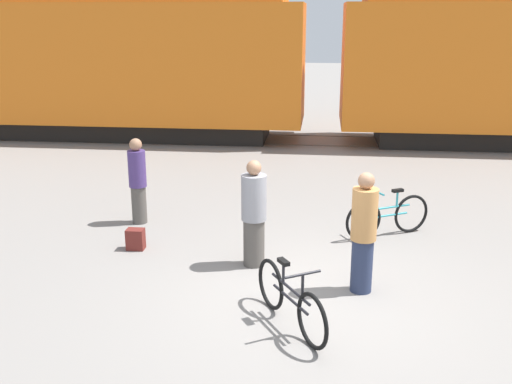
% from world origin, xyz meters
% --- Properties ---
extents(ground_plane, '(80.00, 80.00, 0.00)m').
position_xyz_m(ground_plane, '(0.00, 0.00, 0.00)').
color(ground_plane, gray).
extents(freight_train, '(57.57, 2.82, 5.29)m').
position_xyz_m(freight_train, '(-0.00, 10.30, 2.79)').
color(freight_train, black).
rests_on(freight_train, ground_plane).
extents(rail_near, '(69.57, 0.07, 0.01)m').
position_xyz_m(rail_near, '(0.00, 9.58, 0.01)').
color(rail_near, '#4C4238').
rests_on(rail_near, ground_plane).
extents(rail_far, '(69.57, 0.07, 0.01)m').
position_xyz_m(rail_far, '(0.00, 11.02, 0.01)').
color(rail_far, '#4C4238').
rests_on(rail_far, ground_plane).
extents(bicycle_black, '(0.94, 1.49, 0.82)m').
position_xyz_m(bicycle_black, '(-0.29, -0.90, 0.35)').
color(bicycle_black, black).
rests_on(bicycle_black, ground_plane).
extents(bicycle_teal, '(1.46, 0.83, 0.84)m').
position_xyz_m(bicycle_teal, '(1.18, 2.37, 0.36)').
color(bicycle_teal, black).
rests_on(bicycle_teal, ground_plane).
extents(person_in_purple, '(0.31, 0.31, 1.56)m').
position_xyz_m(person_in_purple, '(-3.22, 2.57, 0.79)').
color(person_in_purple, '#514C47').
rests_on(person_in_purple, ground_plane).
extents(person_in_grey, '(0.37, 0.37, 1.63)m').
position_xyz_m(person_in_grey, '(-0.93, 0.90, 0.80)').
color(person_in_grey, '#514C47').
rests_on(person_in_grey, ground_plane).
extents(person_in_tan, '(0.35, 0.35, 1.68)m').
position_xyz_m(person_in_tan, '(0.62, 0.18, 0.84)').
color(person_in_tan, '#283351').
rests_on(person_in_tan, ground_plane).
extents(backpack, '(0.28, 0.20, 0.34)m').
position_xyz_m(backpack, '(-2.90, 1.31, 0.17)').
color(backpack, maroon).
rests_on(backpack, ground_plane).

